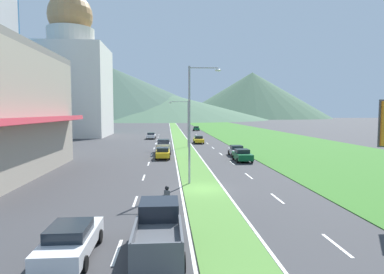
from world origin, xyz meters
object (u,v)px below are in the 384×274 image
street_lamp_near (193,118)px  pickup_truck_0 (159,231)px  pickup_truck_1 (163,147)px  car_5 (242,155)px  car_0 (163,153)px  car_6 (199,139)px  car_2 (237,151)px  street_lamp_mid (185,120)px  car_1 (196,128)px  car_4 (151,136)px  car_3 (71,240)px  motorcycle_rider (167,203)px

street_lamp_near → pickup_truck_0: bearing=-100.5°
street_lamp_near → pickup_truck_1: 22.44m
car_5 → pickup_truck_0: 28.30m
car_0 → car_6: 22.32m
car_2 → car_5: size_ratio=0.98×
car_2 → car_0: bearing=-78.8°
street_lamp_mid → car_1: size_ratio=1.97×
car_5 → pickup_truck_0: (-9.87, -26.53, 0.20)m
car_0 → car_5: (10.07, -3.19, 0.02)m
car_2 → car_4: size_ratio=0.90×
car_0 → car_4: bearing=5.5°
street_lamp_mid → street_lamp_near: bearing=-92.0°
car_4 → car_6: bearing=-139.0°
car_1 → pickup_truck_0: 95.05m
car_2 → car_3: car_3 is taller
motorcycle_rider → street_lamp_near: bearing=-14.5°
pickup_truck_0 → car_1: bearing=-6.0°
car_0 → car_3: 30.12m
car_5 → pickup_truck_0: pickup_truck_0 is taller
car_4 → motorcycle_rider: motorcycle_rider is taller
street_lamp_near → pickup_truck_1: (-2.77, 21.75, -4.79)m
street_lamp_mid → car_5: street_lamp_mid is taller
car_5 → motorcycle_rider: motorcycle_rider is taller
street_lamp_mid → pickup_truck_1: street_lamp_mid is taller
pickup_truck_0 → motorcycle_rider: pickup_truck_0 is taller
street_lamp_near → car_5: (7.28, 12.60, -4.99)m
street_lamp_near → car_4: street_lamp_near is taller
car_1 → street_lamp_near: bearing=-5.2°
street_lamp_mid → pickup_truck_1: 9.86m
car_4 → car_6: car_6 is taller
street_lamp_mid → car_2: 14.41m
car_4 → car_6: (9.95, -11.44, 0.00)m
street_lamp_near → car_2: street_lamp_near is taller
car_5 → car_4: bearing=-159.8°
car_3 → pickup_truck_0: size_ratio=0.87×
pickup_truck_0 → pickup_truck_1: 35.68m
car_0 → car_1: (10.17, 64.82, -0.02)m
car_0 → car_6: bearing=-17.8°
car_3 → pickup_truck_1: (3.59, 35.87, 0.22)m
street_lamp_near → car_5: size_ratio=2.43×
street_lamp_mid → car_4: 20.17m
car_3 → car_5: (13.65, 26.72, 0.03)m
street_lamp_near → street_lamp_mid: (1.05, 29.99, -0.95)m
car_2 → pickup_truck_0: pickup_truck_0 is taller
car_6 → motorcycle_rider: size_ratio=2.26×
car_5 → car_1: bearing=179.9°
car_0 → car_4: size_ratio=0.91×
car_5 → pickup_truck_1: size_ratio=0.78×
car_0 → car_3: bearing=173.2°
car_1 → pickup_truck_1: 59.72m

